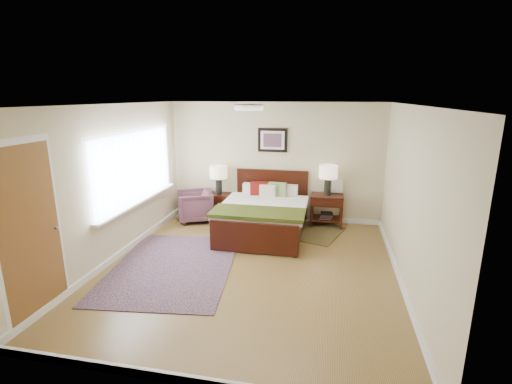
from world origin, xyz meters
TOP-DOWN VIEW (x-y plane):
  - floor at (0.00, 0.00)m, footprint 5.00×5.00m
  - back_wall at (0.00, 2.50)m, footprint 4.50×0.04m
  - front_wall at (0.00, -2.50)m, footprint 4.50×0.04m
  - left_wall at (-2.25, 0.00)m, footprint 0.04×5.00m
  - right_wall at (2.25, 0.00)m, footprint 0.04×5.00m
  - ceiling at (0.00, 0.00)m, footprint 4.50×5.00m
  - window at (-2.20, 0.70)m, footprint 0.11×2.72m
  - door at (-2.23, -1.75)m, footprint 0.06×1.00m
  - ceil_fixture at (0.00, 0.00)m, footprint 0.44×0.44m
  - bed at (-0.05, 1.52)m, footprint 1.65×1.99m
  - wall_art at (-0.05, 2.47)m, footprint 0.62×0.05m
  - nightstand_left at (-1.18, 2.25)m, footprint 0.46×0.42m
  - nightstand_right at (1.13, 2.26)m, footprint 0.66×0.49m
  - lamp_left at (-1.18, 2.27)m, footprint 0.37×0.37m
  - lamp_right at (1.13, 2.27)m, footprint 0.37×0.37m
  - armchair at (-1.64, 2.00)m, footprint 0.95×0.94m
  - rug_persian at (-1.20, -0.20)m, footprint 2.12×2.78m
  - rug_navy at (1.01, 1.73)m, footprint 1.07×1.31m

SIDE VIEW (x-z plane):
  - floor at x=0.00m, z-range 0.00..0.00m
  - rug_persian at x=-1.20m, z-range 0.00..0.01m
  - rug_navy at x=1.01m, z-range 0.00..0.01m
  - armchair at x=-1.64m, z-range 0.00..0.66m
  - nightstand_right at x=1.13m, z-range 0.08..0.73m
  - nightstand_left at x=-1.18m, z-range 0.16..0.71m
  - bed at x=-0.05m, z-range -0.04..1.03m
  - lamp_left at x=-1.18m, z-range 0.68..1.29m
  - door at x=-2.23m, z-range -0.02..2.16m
  - lamp_right at x=1.13m, z-range 0.78..1.39m
  - back_wall at x=0.00m, z-range 0.00..2.50m
  - front_wall at x=0.00m, z-range 0.00..2.50m
  - left_wall at x=-2.25m, z-range 0.00..2.50m
  - right_wall at x=2.25m, z-range 0.00..2.50m
  - window at x=-2.20m, z-range 0.72..2.04m
  - wall_art at x=-0.05m, z-range 1.47..1.97m
  - ceil_fixture at x=0.00m, z-range 2.43..2.50m
  - ceiling at x=0.00m, z-range 2.49..2.51m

